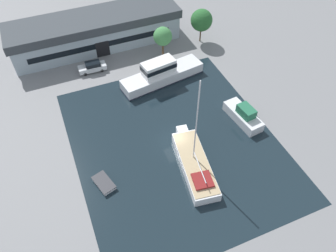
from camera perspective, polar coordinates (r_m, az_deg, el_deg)
ground_plane at (r=45.23m, az=1.17°, el=-2.91°), size 440.00×440.00×0.00m
water_canal at (r=45.23m, az=1.17°, el=-2.91°), size 26.85×31.83×0.01m
warehouse_building at (r=63.11m, az=-12.49°, el=15.90°), size 30.73×8.62×5.69m
quay_tree_near_building at (r=57.75m, az=-0.92°, el=15.32°), size 3.23×3.23×5.78m
quay_tree_by_water at (r=62.32m, az=5.86°, el=17.85°), size 3.97×3.97×6.29m
parked_car at (r=57.67m, az=-13.03°, el=10.01°), size 4.70×1.93×1.72m
sailboat_moored at (r=42.21m, az=4.63°, el=-6.54°), size 4.82×12.08×13.89m
motor_cruiser at (r=53.77m, az=-1.17°, el=9.07°), size 14.38×5.60×4.04m
small_dinghy at (r=41.76m, az=-11.11°, el=-9.74°), size 2.59×3.53×0.55m
cabin_boat at (r=48.59m, az=13.01°, el=1.82°), size 3.15×6.85×2.76m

